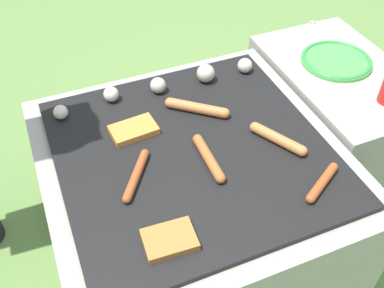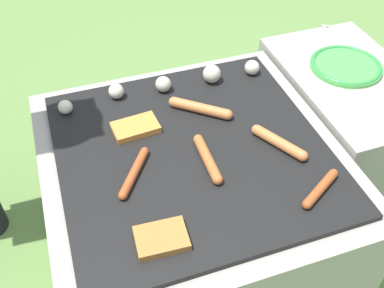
% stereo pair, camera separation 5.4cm
% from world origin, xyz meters
% --- Properties ---
extents(ground_plane, '(14.00, 14.00, 0.00)m').
position_xyz_m(ground_plane, '(0.00, 0.00, 0.00)').
color(ground_plane, '#608442').
extents(grill, '(0.82, 0.82, 0.40)m').
position_xyz_m(grill, '(0.00, 0.00, 0.20)').
color(grill, '#9E998E').
rests_on(grill, ground_plane).
extents(side_ledge, '(0.39, 0.62, 0.40)m').
position_xyz_m(side_ledge, '(0.62, 0.15, 0.20)').
color(side_ledge, '#9E998E').
rests_on(side_ledge, ground_plane).
extents(sausage_front_center, '(0.11, 0.15, 0.02)m').
position_xyz_m(sausage_front_center, '(-0.17, -0.04, 0.41)').
color(sausage_front_center, '#A34C23').
rests_on(sausage_front_center, grill).
extents(sausage_front_right, '(0.03, 0.18, 0.03)m').
position_xyz_m(sausage_front_right, '(0.02, -0.06, 0.41)').
color(sausage_front_right, '#B7602D').
rests_on(sausage_front_right, grill).
extents(sausage_back_center, '(0.16, 0.14, 0.03)m').
position_xyz_m(sausage_back_center, '(0.07, 0.14, 0.41)').
color(sausage_back_center, '#C6753D').
rests_on(sausage_back_center, grill).
extents(sausage_mid_left, '(0.14, 0.09, 0.02)m').
position_xyz_m(sausage_mid_left, '(0.26, -0.25, 0.41)').
color(sausage_mid_left, '#A34C23').
rests_on(sausage_mid_left, grill).
extents(sausage_mid_right, '(0.10, 0.16, 0.03)m').
position_xyz_m(sausage_mid_right, '(0.23, -0.07, 0.41)').
color(sausage_mid_right, '#C6753D').
rests_on(sausage_mid_right, grill).
extents(bread_slice_left, '(0.14, 0.09, 0.02)m').
position_xyz_m(bread_slice_left, '(-0.13, 0.13, 0.41)').
color(bread_slice_left, '#D18438').
rests_on(bread_slice_left, grill).
extents(bread_slice_right, '(0.12, 0.09, 0.02)m').
position_xyz_m(bread_slice_right, '(-0.16, -0.26, 0.41)').
color(bread_slice_right, '#B27033').
rests_on(bread_slice_right, grill).
extents(mushroom_row, '(0.65, 0.07, 0.06)m').
position_xyz_m(mushroom_row, '(0.04, 0.28, 0.42)').
color(mushroom_row, beige).
rests_on(mushroom_row, grill).
extents(plate_colorful, '(0.24, 0.24, 0.02)m').
position_xyz_m(plate_colorful, '(0.62, 0.20, 0.40)').
color(plate_colorful, '#4CB24C').
rests_on(plate_colorful, side_ledge).
extents(fork_utensil, '(0.11, 0.19, 0.01)m').
position_xyz_m(fork_utensil, '(0.65, 0.38, 0.40)').
color(fork_utensil, silver).
rests_on(fork_utensil, side_ledge).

